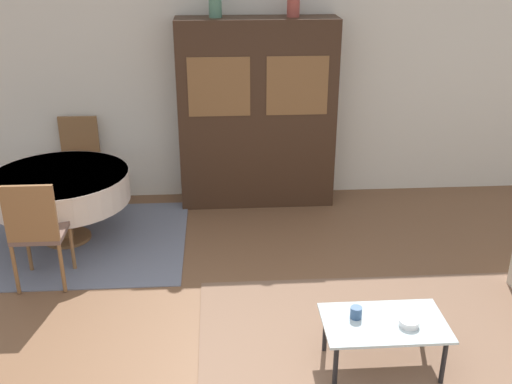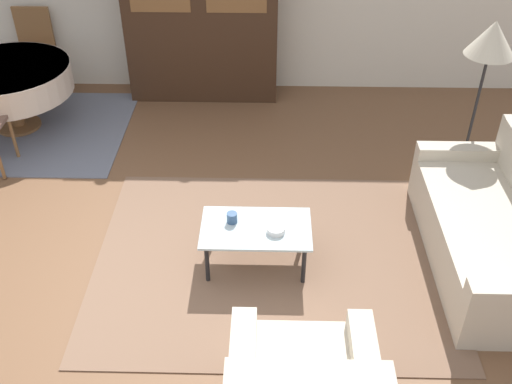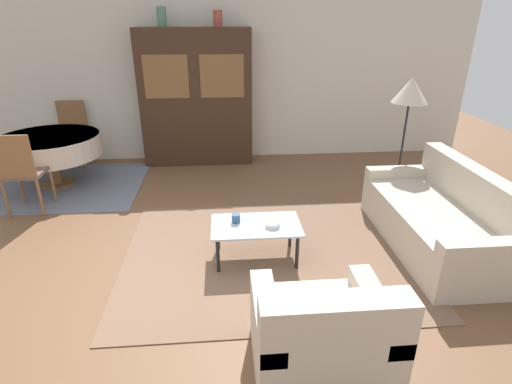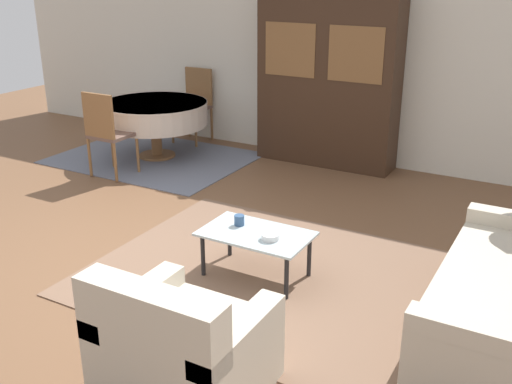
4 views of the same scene
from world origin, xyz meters
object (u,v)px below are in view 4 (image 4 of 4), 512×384
Objects in this scene: bowl at (270,237)px; coffee_table at (256,237)px; dining_chair_near at (106,129)px; dining_chair_far at (195,100)px; armchair at (182,349)px; cup at (239,220)px; display_cabinet at (328,80)px; dining_table at (155,113)px.

coffee_table is at bearing 161.46° from bowl.
dining_chair_near is 1.83m from dining_chair_far.
armchair is 10.32× the size of cup.
dining_chair_near is at bearing 138.17° from armchair.
display_cabinet reaches higher than bowl.
bowl is (2.92, -1.34, -0.17)m from dining_chair_near.
armchair is at bearing -50.01° from dining_table.
coffee_table is 0.86× the size of dining_chair_near.
armchair is 0.88× the size of dining_chair_far.
dining_table is at bearing 90.00° from dining_chair_far.
bowl is (2.92, -2.26, -0.17)m from dining_table.
display_cabinet reaches higher than coffee_table.
dining_chair_far reaches higher than coffee_table.
display_cabinet is (-0.71, 3.08, 0.72)m from coffee_table.
dining_chair_near is 2.85m from cup.
bowl is at bearing 132.61° from dining_chair_far.
dining_chair_near is (0.00, -0.91, -0.00)m from dining_table.
armchair reaches higher than coffee_table.
armchair is 4.15m from dining_chair_near.
armchair is 1.62m from cup.
coffee_table is 3.24m from display_cabinet.
dining_table is 3.34m from cup.
armchair is at bearing -83.43° from bowl.
coffee_table is at bearing -38.63° from dining_table.
cup is 0.37m from bowl.
coffee_table is 10.13× the size of cup.
dining_chair_far is at bearing 132.61° from bowl.
dining_chair_far reaches higher than bowl.
dining_table is 15.77× the size of cup.
dining_table is 1.34× the size of dining_chair_far.
cup is (0.51, -3.02, -0.63)m from display_cabinet.
armchair is 4.73m from display_cabinet.
dining_chair_near is at bearing -90.00° from dining_table.
display_cabinet is at bearing 105.45° from bowl.
dining_table is (-2.76, 2.21, 0.24)m from coffee_table.
armchair reaches higher than bowl.
display_cabinet is 2.11m from dining_chair_far.
cup reaches higher than bowl.
armchair is at bearing -77.25° from display_cabinet.
dining_table is at bearing 90.00° from dining_chair_near.
display_cabinet is at bearing 102.75° from armchair.
coffee_table is at bearing -18.22° from cup.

